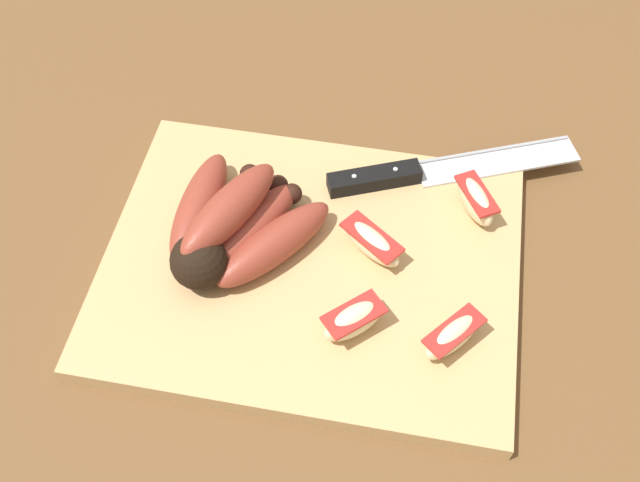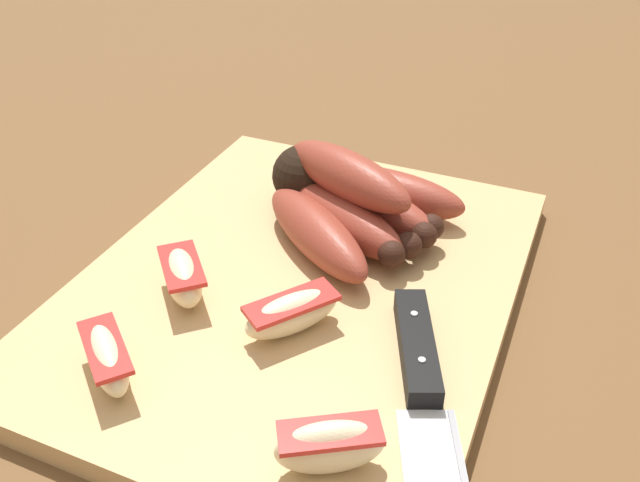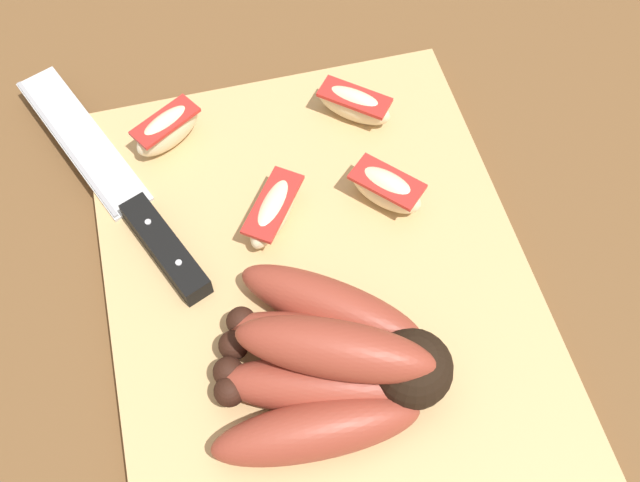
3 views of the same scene
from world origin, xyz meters
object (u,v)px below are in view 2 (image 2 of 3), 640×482
(chefs_knife, at_px, (426,404))
(apple_wedge_far, at_px, (107,358))
(apple_wedge_near, at_px, (183,276))
(banana_bunch, at_px, (348,202))
(apple_wedge_extra, at_px, (292,313))
(apple_wedge_middle, at_px, (330,446))

(chefs_knife, height_order, apple_wedge_far, apple_wedge_far)
(apple_wedge_near, bearing_deg, apple_wedge_far, -179.31)
(banana_bunch, distance_m, apple_wedge_near, 0.16)
(apple_wedge_far, bearing_deg, chefs_knife, -75.18)
(apple_wedge_near, bearing_deg, apple_wedge_extra, -92.24)
(apple_wedge_near, height_order, apple_wedge_middle, apple_wedge_middle)
(chefs_knife, relative_size, apple_wedge_near, 4.23)
(banana_bunch, bearing_deg, chefs_knife, -145.41)
(apple_wedge_near, bearing_deg, chefs_knife, -101.11)
(apple_wedge_extra, bearing_deg, banana_bunch, 5.13)
(apple_wedge_near, height_order, apple_wedge_extra, apple_wedge_near)
(apple_wedge_far, bearing_deg, apple_wedge_near, 0.69)
(apple_wedge_extra, bearing_deg, apple_wedge_middle, -144.65)
(banana_bunch, distance_m, apple_wedge_far, 0.24)
(banana_bunch, height_order, chefs_knife, banana_bunch)
(chefs_knife, xyz_separation_m, apple_wedge_near, (0.04, 0.20, 0.01))
(chefs_knife, distance_m, apple_wedge_far, 0.20)
(apple_wedge_near, height_order, apple_wedge_far, apple_wedge_near)
(apple_wedge_far, bearing_deg, banana_bunch, -18.94)
(chefs_knife, height_order, apple_wedge_extra, apple_wedge_extra)
(banana_bunch, height_order, apple_wedge_near, banana_bunch)
(chefs_knife, bearing_deg, apple_wedge_near, 78.89)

